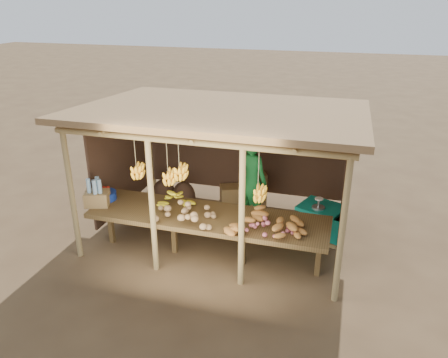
# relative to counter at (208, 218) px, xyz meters

# --- Properties ---
(ground) EXTENTS (60.00, 60.00, 0.00)m
(ground) POSITION_rel_counter_xyz_m (-0.00, 0.95, -0.74)
(ground) COLOR brown
(ground) RESTS_ON ground
(stall_structure) EXTENTS (4.70, 3.50, 2.43)m
(stall_structure) POSITION_rel_counter_xyz_m (-0.00, 0.93, 1.18)
(stall_structure) COLOR #9D8251
(stall_structure) RESTS_ON ground
(counter) EXTENTS (3.90, 1.05, 0.80)m
(counter) POSITION_rel_counter_xyz_m (0.00, 0.00, 0.00)
(counter) COLOR brown
(counter) RESTS_ON ground
(potato_heap) EXTENTS (1.16, 0.86, 0.37)m
(potato_heap) POSITION_rel_counter_xyz_m (-0.33, -0.27, 0.25)
(potato_heap) COLOR #9C7950
(potato_heap) RESTS_ON counter
(sweet_potato_heap) EXTENTS (1.24, 0.87, 0.36)m
(sweet_potato_heap) POSITION_rel_counter_xyz_m (1.03, -0.25, 0.24)
(sweet_potato_heap) COLOR #A5682A
(sweet_potato_heap) RESTS_ON counter
(onion_heap) EXTENTS (0.78, 0.53, 0.35)m
(onion_heap) POSITION_rel_counter_xyz_m (1.04, -0.30, 0.24)
(onion_heap) COLOR #B05562
(onion_heap) RESTS_ON counter
(banana_pile) EXTENTS (0.59, 0.44, 0.34)m
(banana_pile) POSITION_rel_counter_xyz_m (-0.60, 0.16, 0.23)
(banana_pile) COLOR #FFF328
(banana_pile) RESTS_ON counter
(tomato_basin) EXTENTS (0.40, 0.40, 0.21)m
(tomato_basin) POSITION_rel_counter_xyz_m (-1.90, 0.07, 0.15)
(tomato_basin) COLOR navy
(tomato_basin) RESTS_ON counter
(bottle_box) EXTENTS (0.46, 0.41, 0.49)m
(bottle_box) POSITION_rel_counter_xyz_m (-1.90, -0.16, 0.25)
(bottle_box) COLOR olive
(bottle_box) RESTS_ON counter
(vendor) EXTENTS (0.74, 0.63, 1.73)m
(vendor) POSITION_rel_counter_xyz_m (0.41, 1.44, 0.13)
(vendor) COLOR #18702E
(vendor) RESTS_ON ground
(tarp_crate) EXTENTS (0.91, 0.85, 0.87)m
(tarp_crate) POSITION_rel_counter_xyz_m (1.73, 1.12, -0.38)
(tarp_crate) COLOR brown
(tarp_crate) RESTS_ON ground
(carton_stack) EXTENTS (1.05, 0.50, 0.72)m
(carton_stack) POSITION_rel_counter_xyz_m (0.14, 2.15, -0.42)
(carton_stack) COLOR olive
(carton_stack) RESTS_ON ground
(burlap_sacks) EXTENTS (0.94, 0.49, 0.66)m
(burlap_sacks) POSITION_rel_counter_xyz_m (-1.30, 1.67, -0.45)
(burlap_sacks) COLOR #4A3122
(burlap_sacks) RESTS_ON ground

